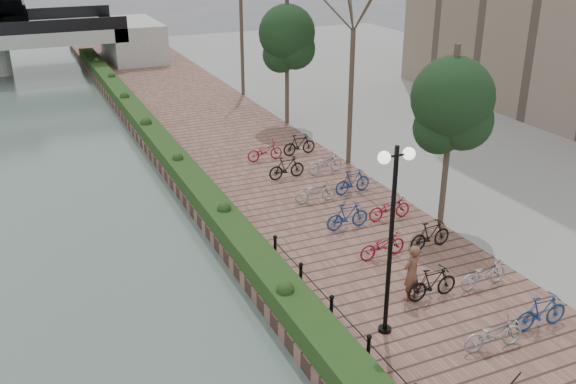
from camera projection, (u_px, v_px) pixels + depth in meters
promenade at (256, 170)px, 29.41m from camera, size 8.00×75.00×0.50m
inland_pavement at (526, 128)px, 35.38m from camera, size 24.00×75.00×0.50m
hedge at (169, 152)px, 30.03m from camera, size 1.10×56.00×0.60m
chain_fence at (390, 373)px, 15.13m from camera, size 0.10×14.10×0.70m
lamppost at (393, 203)px, 15.86m from camera, size 1.02×0.32×5.26m
pedestrian at (412, 273)px, 18.46m from camera, size 0.73×0.59×1.74m
bicycle_parking at (367, 211)px, 23.40m from camera, size 2.40×17.32×1.00m
street_trees at (391, 113)px, 25.51m from camera, size 3.20×37.12×6.80m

